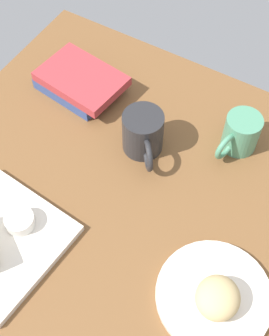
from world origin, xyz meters
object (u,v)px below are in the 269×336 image
(sauce_cup, at_px, (20,221))
(book_stack, at_px, (79,82))
(round_plate, at_px, (214,296))
(second_mug, at_px, (143,133))
(scone_pastry, at_px, (218,298))
(coffee_mug, at_px, (240,133))

(sauce_cup, height_order, book_stack, book_stack)
(round_plate, bearing_deg, book_stack, 148.96)
(second_mug, bearing_deg, scone_pastry, -39.75)
(scone_pastry, bearing_deg, book_stack, 148.31)
(scone_pastry, relative_size, coffee_mug, 0.68)
(coffee_mug, height_order, second_mug, second_mug)
(sauce_cup, bearing_deg, second_mug, 69.84)
(sauce_cup, xyz_separation_m, second_mug, (0.11, 0.30, 0.02))
(round_plate, xyz_separation_m, coffee_mug, (-0.10, 0.35, 0.04))
(coffee_mug, xyz_separation_m, second_mug, (-0.18, -0.11, 0.01))
(sauce_cup, distance_m, coffee_mug, 0.51)
(scone_pastry, distance_m, second_mug, 0.38)
(round_plate, relative_size, scone_pastry, 2.56)
(sauce_cup, relative_size, coffee_mug, 0.47)
(scone_pastry, bearing_deg, sauce_cup, -172.36)
(book_stack, distance_m, second_mug, 0.24)
(round_plate, xyz_separation_m, sauce_cup, (-0.40, -0.07, 0.02))
(second_mug, bearing_deg, coffee_mug, 31.79)
(round_plate, xyz_separation_m, book_stack, (-0.51, 0.31, 0.02))
(scone_pastry, relative_size, second_mug, 0.68)
(round_plate, height_order, second_mug, second_mug)
(round_plate, bearing_deg, sauce_cup, -170.38)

